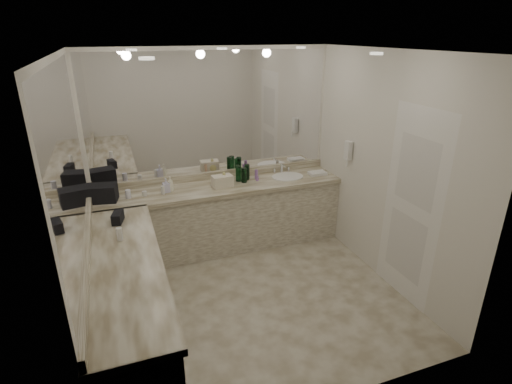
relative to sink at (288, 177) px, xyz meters
name	(u,v)px	position (x,y,z in m)	size (l,w,h in m)	color
floor	(252,296)	(-0.95, -1.20, -0.90)	(3.20, 3.20, 0.00)	#BEB7A1
ceiling	(251,51)	(-0.95, -1.20, 1.71)	(3.20, 3.20, 0.00)	white
wall_back	(214,150)	(-0.95, 0.30, 0.41)	(3.20, 0.02, 2.60)	silver
wall_left	(79,212)	(-2.55, -1.20, 0.41)	(0.02, 3.00, 2.60)	silver
wall_right	(385,171)	(0.65, -1.20, 0.41)	(0.02, 3.00, 2.60)	silver
vanity_back_base	(222,219)	(-0.95, 0.00, -0.48)	(3.20, 0.60, 0.84)	beige
vanity_back_top	(221,188)	(-0.95, -0.01, -0.03)	(3.20, 0.64, 0.06)	beige
vanity_left_base	(129,307)	(-2.25, -1.50, -0.48)	(0.60, 2.40, 0.84)	beige
vanity_left_top	(124,265)	(-2.24, -1.50, -0.03)	(0.64, 2.42, 0.06)	beige
backsplash_back	(215,175)	(-0.95, 0.28, 0.05)	(3.20, 0.04, 0.10)	beige
backsplash_left	(88,246)	(-2.53, -1.20, 0.05)	(0.04, 3.00, 0.10)	beige
mirror_back	(213,114)	(-0.95, 0.29, 0.88)	(3.12, 0.01, 1.55)	white
mirror_left	(71,159)	(-2.54, -1.20, 0.88)	(0.01, 2.92, 1.55)	white
sink	(288,177)	(0.00, 0.00, 0.00)	(0.44, 0.44, 0.03)	white
faucet	(282,167)	(0.00, 0.21, 0.07)	(0.24, 0.16, 0.14)	silver
wall_phone	(348,151)	(0.61, -0.50, 0.46)	(0.06, 0.10, 0.24)	white
door	(411,208)	(0.64, -1.70, 0.16)	(0.02, 0.82, 2.10)	white
black_toiletry_bag	(101,193)	(-2.40, -0.01, 0.11)	(0.35, 0.22, 0.20)	black
black_bag_spill	(118,218)	(-2.25, -0.67, 0.06)	(0.09, 0.20, 0.11)	black
cream_cosmetic_case	(222,181)	(-0.94, -0.05, 0.08)	(0.26, 0.16, 0.15)	beige
hand_towel	(317,173)	(0.43, -0.06, 0.02)	(0.24, 0.16, 0.04)	white
lotion_left	(120,234)	(-2.25, -1.09, 0.07)	(0.06, 0.06, 0.13)	white
soap_bottle_a	(170,184)	(-1.59, 0.02, 0.10)	(0.07, 0.07, 0.19)	white
soap_bottle_b	(166,185)	(-1.65, 0.01, 0.09)	(0.08, 0.08, 0.18)	silver
soap_bottle_c	(224,179)	(-0.91, -0.02, 0.10)	(0.14, 0.14, 0.18)	#D6CD7A
green_bottle_0	(246,173)	(-0.57, 0.09, 0.10)	(0.07, 0.07, 0.18)	#124720
green_bottle_1	(244,175)	(-0.63, 0.01, 0.11)	(0.07, 0.07, 0.20)	#124720
green_bottle_2	(238,173)	(-0.68, 0.08, 0.11)	(0.07, 0.07, 0.21)	#124720
green_bottle_3	(247,172)	(-0.55, 0.11, 0.11)	(0.07, 0.07, 0.21)	#124720
amenity_bottle_0	(163,190)	(-1.70, -0.05, 0.06)	(0.05, 0.05, 0.11)	white
amenity_bottle_1	(144,194)	(-1.92, -0.03, 0.04)	(0.06, 0.06, 0.06)	white
amenity_bottle_2	(128,194)	(-2.11, -0.03, 0.06)	(0.06, 0.06, 0.11)	silver
amenity_bottle_3	(257,178)	(-0.44, 0.00, 0.04)	(0.04, 0.04, 0.06)	#9966B2
amenity_bottle_4	(256,174)	(-0.43, 0.07, 0.07)	(0.04, 0.04, 0.13)	#9966B2
amenity_bottle_5	(216,181)	(-1.01, 0.02, 0.07)	(0.04, 0.04, 0.13)	#E0B28C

